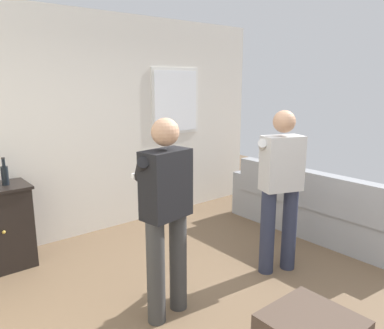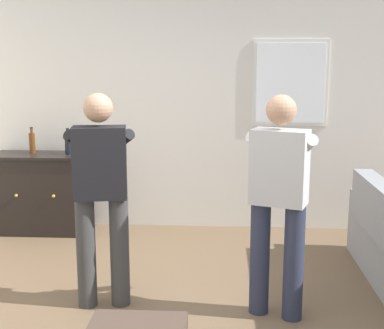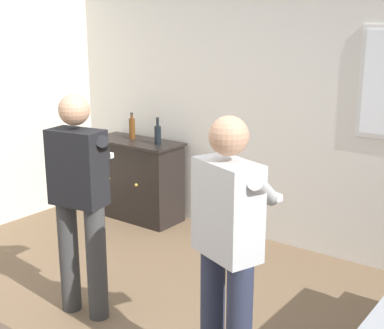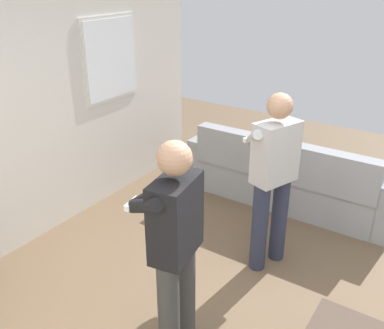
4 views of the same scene
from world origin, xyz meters
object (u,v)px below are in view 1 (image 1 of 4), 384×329
object	(u,v)px
bottle_wine_green	(5,174)
person_standing_left	(165,210)
person_standing_right	(280,184)
couch	(314,209)

from	to	relation	value
bottle_wine_green	person_standing_left	distance (m)	1.95
bottle_wine_green	person_standing_left	bearing A→B (deg)	-66.65
bottle_wine_green	person_standing_right	bearing A→B (deg)	-41.68
person_standing_left	couch	bearing A→B (deg)	4.35
person_standing_left	person_standing_right	world-z (taller)	same
person_standing_left	person_standing_right	size ratio (longest dim) A/B	1.00
couch	person_standing_left	distance (m)	2.53
person_standing_right	couch	bearing A→B (deg)	14.57
couch	bottle_wine_green	xyz separation A→B (m)	(-3.23, 1.60, 0.66)
couch	person_standing_left	size ratio (longest dim) A/B	1.47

